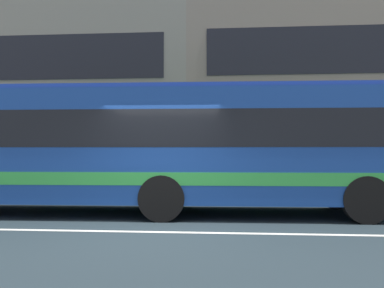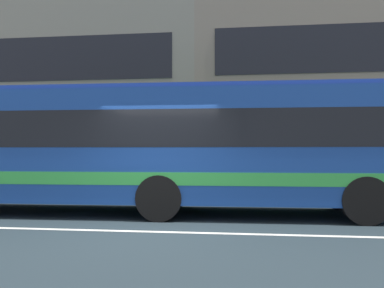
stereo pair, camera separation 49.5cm
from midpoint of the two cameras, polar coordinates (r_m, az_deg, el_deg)
The scene contains 5 objects.
ground_plane at distance 8.32m, azimuth -4.34°, elevation -11.43°, with size 160.00×160.00×0.00m, color #212D34.
lane_centre_line at distance 8.32m, azimuth -4.34°, elevation -11.40°, with size 60.00×0.16×0.01m, color silver.
hedge_row_far at distance 14.13m, azimuth 4.26°, elevation -4.76°, with size 12.10×1.10×1.16m, color #27652C.
apartment_block_left at distance 26.79m, azimuth -23.04°, elevation 6.02°, with size 23.11×10.45×9.50m.
transit_bus at distance 10.67m, azimuth -5.84°, elevation -0.11°, with size 12.19×2.89×3.02m.
Camera 2 is at (1.94, -7.98, 1.50)m, focal length 40.58 mm.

